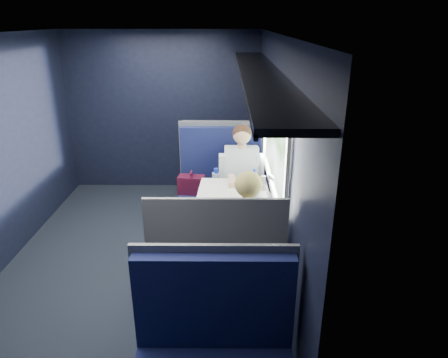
{
  "coord_description": "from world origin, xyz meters",
  "views": [
    {
      "loc": [
        0.93,
        -3.67,
        2.43
      ],
      "look_at": [
        0.9,
        0.0,
        0.95
      ],
      "focal_mm": 32.0,
      "sensor_mm": 36.0,
      "label": 1
    }
  ],
  "objects_px": {
    "seat_row_front": "(222,167)",
    "woman": "(247,234)",
    "seat_bay_near": "(220,192)",
    "table": "(237,205)",
    "seat_bay_far": "(217,277)",
    "cup": "(263,180)",
    "laptop": "(269,194)",
    "bottle_small": "(254,179)",
    "man": "(241,175)"
  },
  "relations": [
    {
      "from": "seat_row_front",
      "to": "bottle_small",
      "type": "relative_size",
      "value": 5.9
    },
    {
      "from": "woman",
      "to": "table",
      "type": "bearing_deg",
      "value": 95.45
    },
    {
      "from": "seat_row_front",
      "to": "cup",
      "type": "distance_m",
      "value": 1.52
    },
    {
      "from": "seat_bay_near",
      "to": "seat_row_front",
      "type": "xyz_separation_m",
      "value": [
        0.01,
        0.93,
        -0.01
      ]
    },
    {
      "from": "woman",
      "to": "laptop",
      "type": "xyz_separation_m",
      "value": [
        0.25,
        0.67,
        0.08
      ]
    },
    {
      "from": "woman",
      "to": "laptop",
      "type": "relative_size",
      "value": 3.35
    },
    {
      "from": "seat_bay_far",
      "to": "cup",
      "type": "distance_m",
      "value": 1.42
    },
    {
      "from": "cup",
      "to": "bottle_small",
      "type": "bearing_deg",
      "value": -141.88
    },
    {
      "from": "table",
      "to": "man",
      "type": "height_order",
      "value": "man"
    },
    {
      "from": "seat_bay_far",
      "to": "bottle_small",
      "type": "bearing_deg",
      "value": 72.65
    },
    {
      "from": "seat_row_front",
      "to": "seat_bay_far",
      "type": "bearing_deg",
      "value": -90.0
    },
    {
      "from": "table",
      "to": "woman",
      "type": "relative_size",
      "value": 0.76
    },
    {
      "from": "seat_bay_near",
      "to": "bottle_small",
      "type": "relative_size",
      "value": 6.41
    },
    {
      "from": "man",
      "to": "woman",
      "type": "relative_size",
      "value": 1.0
    },
    {
      "from": "seat_bay_near",
      "to": "woman",
      "type": "xyz_separation_m",
      "value": [
        0.26,
        -1.58,
        0.31
      ]
    },
    {
      "from": "table",
      "to": "bottle_small",
      "type": "distance_m",
      "value": 0.41
    },
    {
      "from": "table",
      "to": "man",
      "type": "bearing_deg",
      "value": 84.48
    },
    {
      "from": "woman",
      "to": "laptop",
      "type": "bearing_deg",
      "value": 69.71
    },
    {
      "from": "seat_row_front",
      "to": "woman",
      "type": "distance_m",
      "value": 2.54
    },
    {
      "from": "seat_row_front",
      "to": "man",
      "type": "bearing_deg",
      "value": -77.17
    },
    {
      "from": "table",
      "to": "cup",
      "type": "distance_m",
      "value": 0.52
    },
    {
      "from": "laptop",
      "to": "seat_bay_near",
      "type": "bearing_deg",
      "value": 119.34
    },
    {
      "from": "man",
      "to": "cup",
      "type": "relative_size",
      "value": 16.1
    },
    {
      "from": "seat_bay_far",
      "to": "seat_row_front",
      "type": "distance_m",
      "value": 2.67
    },
    {
      "from": "seat_bay_far",
      "to": "bottle_small",
      "type": "relative_size",
      "value": 6.41
    },
    {
      "from": "cup",
      "to": "table",
      "type": "bearing_deg",
      "value": -126.27
    },
    {
      "from": "table",
      "to": "cup",
      "type": "xyz_separation_m",
      "value": [
        0.3,
        0.41,
        0.12
      ]
    },
    {
      "from": "man",
      "to": "laptop",
      "type": "height_order",
      "value": "man"
    },
    {
      "from": "laptop",
      "to": "seat_bay_far",
      "type": "bearing_deg",
      "value": -120.71
    },
    {
      "from": "table",
      "to": "seat_bay_far",
      "type": "height_order",
      "value": "seat_bay_far"
    },
    {
      "from": "seat_bay_near",
      "to": "seat_row_front",
      "type": "relative_size",
      "value": 1.09
    },
    {
      "from": "bottle_small",
      "to": "cup",
      "type": "xyz_separation_m",
      "value": [
        0.11,
        0.08,
        -0.05
      ]
    },
    {
      "from": "seat_bay_far",
      "to": "cup",
      "type": "height_order",
      "value": "seat_bay_far"
    },
    {
      "from": "table",
      "to": "seat_bay_near",
      "type": "height_order",
      "value": "seat_bay_near"
    },
    {
      "from": "seat_row_front",
      "to": "bottle_small",
      "type": "height_order",
      "value": "seat_row_front"
    },
    {
      "from": "bottle_small",
      "to": "cup",
      "type": "relative_size",
      "value": 2.39
    },
    {
      "from": "table",
      "to": "seat_bay_far",
      "type": "bearing_deg",
      "value": -101.78
    },
    {
      "from": "bottle_small",
      "to": "seat_row_front",
      "type": "bearing_deg",
      "value": 104.24
    },
    {
      "from": "seat_row_front",
      "to": "bottle_small",
      "type": "bearing_deg",
      "value": -75.76
    },
    {
      "from": "seat_bay_near",
      "to": "cup",
      "type": "relative_size",
      "value": 15.34
    },
    {
      "from": "table",
      "to": "seat_bay_near",
      "type": "bearing_deg",
      "value": 102.6
    },
    {
      "from": "seat_bay_near",
      "to": "seat_bay_far",
      "type": "bearing_deg",
      "value": -89.6
    },
    {
      "from": "seat_row_front",
      "to": "woman",
      "type": "xyz_separation_m",
      "value": [
        0.25,
        -2.5,
        0.32
      ]
    },
    {
      "from": "seat_bay_near",
      "to": "table",
      "type": "bearing_deg",
      "value": -77.4
    },
    {
      "from": "seat_bay_near",
      "to": "man",
      "type": "distance_m",
      "value": 0.43
    },
    {
      "from": "woman",
      "to": "bottle_small",
      "type": "bearing_deg",
      "value": 83.13
    },
    {
      "from": "seat_bay_near",
      "to": "seat_bay_far",
      "type": "relative_size",
      "value": 1.0
    },
    {
      "from": "seat_bay_near",
      "to": "cup",
      "type": "height_order",
      "value": "seat_bay_near"
    },
    {
      "from": "laptop",
      "to": "bottle_small",
      "type": "xyz_separation_m",
      "value": [
        -0.12,
        0.36,
        0.02
      ]
    },
    {
      "from": "table",
      "to": "man",
      "type": "relative_size",
      "value": 0.76
    }
  ]
}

